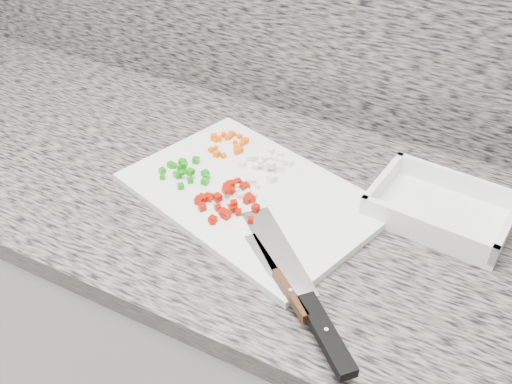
% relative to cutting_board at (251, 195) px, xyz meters
% --- Properties ---
extents(cabinet, '(3.92, 0.62, 0.86)m').
position_rel_cutting_board_xyz_m(cabinet, '(-0.05, 0.02, -0.48)').
color(cabinet, silver).
rests_on(cabinet, ground).
extents(countertop, '(3.96, 0.64, 0.04)m').
position_rel_cutting_board_xyz_m(countertop, '(-0.05, 0.02, -0.03)').
color(countertop, slate).
rests_on(countertop, cabinet).
extents(cutting_board, '(0.51, 0.41, 0.01)m').
position_rel_cutting_board_xyz_m(cutting_board, '(0.00, 0.00, 0.00)').
color(cutting_board, white).
rests_on(cutting_board, countertop).
extents(carrot_pile, '(0.08, 0.09, 0.01)m').
position_rel_cutting_board_xyz_m(carrot_pile, '(-0.11, 0.11, 0.01)').
color(carrot_pile, '#F15705').
rests_on(carrot_pile, cutting_board).
extents(onion_pile, '(0.09, 0.11, 0.02)m').
position_rel_cutting_board_xyz_m(onion_pile, '(-0.01, 0.08, 0.02)').
color(onion_pile, white).
rests_on(onion_pile, cutting_board).
extents(green_pepper_pile, '(0.10, 0.10, 0.02)m').
position_rel_cutting_board_xyz_m(green_pepper_pile, '(-0.13, -0.01, 0.01)').
color(green_pepper_pile, '#12830B').
rests_on(green_pepper_pile, cutting_board).
extents(red_pepper_pile, '(0.12, 0.13, 0.02)m').
position_rel_cutting_board_xyz_m(red_pepper_pile, '(-0.02, -0.05, 0.01)').
color(red_pepper_pile, '#A10F02').
rests_on(red_pepper_pile, cutting_board).
extents(garlic_pile, '(0.06, 0.05, 0.01)m').
position_rel_cutting_board_xyz_m(garlic_pile, '(-0.01, -0.01, 0.01)').
color(garlic_pile, beige).
rests_on(garlic_pile, cutting_board).
extents(chef_knife, '(0.28, 0.26, 0.02)m').
position_rel_cutting_board_xyz_m(chef_knife, '(0.19, -0.20, 0.01)').
color(chef_knife, silver).
rests_on(chef_knife, cutting_board).
extents(paring_knife, '(0.16, 0.13, 0.02)m').
position_rel_cutting_board_xyz_m(paring_knife, '(0.15, -0.18, 0.01)').
color(paring_knife, silver).
rests_on(paring_knife, cutting_board).
extents(tray, '(0.24, 0.19, 0.05)m').
position_rel_cutting_board_xyz_m(tray, '(0.31, 0.10, 0.01)').
color(tray, white).
rests_on(tray, countertop).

